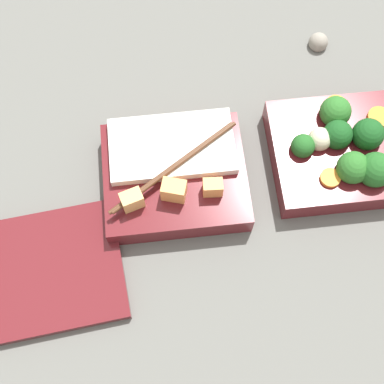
{
  "coord_description": "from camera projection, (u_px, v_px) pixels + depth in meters",
  "views": [
    {
      "loc": [
        0.12,
        0.28,
        0.64
      ],
      "look_at": [
        0.09,
        0.03,
        0.04
      ],
      "focal_mm": 50.0,
      "sensor_mm": 36.0,
      "label": 1
    }
  ],
  "objects": [
    {
      "name": "pebble_2",
      "position": [
        318.0,
        42.0,
        0.77
      ],
      "size": [
        0.03,
        0.03,
        0.03
      ],
      "primitive_type": "sphere",
      "color": "gray",
      "rests_on": "ground_plane"
    },
    {
      "name": "bento_tray_rice",
      "position": [
        174.0,
        173.0,
        0.68
      ],
      "size": [
        0.18,
        0.15,
        0.06
      ],
      "color": "maroon",
      "rests_on": "ground_plane"
    },
    {
      "name": "bento_tray_vegetable",
      "position": [
        343.0,
        150.0,
        0.69
      ],
      "size": [
        0.18,
        0.15,
        0.07
      ],
      "color": "maroon",
      "rests_on": "ground_plane"
    },
    {
      "name": "bento_lid",
      "position": [
        50.0,
        271.0,
        0.65
      ],
      "size": [
        0.19,
        0.17,
        0.01
      ],
      "primitive_type": "cube",
      "rotation": [
        0.0,
        0.0,
        0.1
      ],
      "color": "maroon",
      "rests_on": "ground_plane"
    },
    {
      "name": "ground_plane",
      "position": [
        257.0,
        175.0,
        0.7
      ],
      "size": [
        3.0,
        3.0,
        0.0
      ],
      "primitive_type": "plane",
      "color": "slate"
    }
  ]
}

